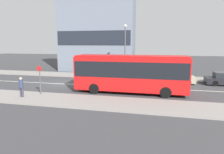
% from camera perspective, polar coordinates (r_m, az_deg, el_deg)
% --- Properties ---
extents(ground_plane, '(120.00, 120.00, 0.00)m').
position_cam_1_polar(ground_plane, '(23.46, -13.18, -1.96)').
color(ground_plane, '#3A3A3D').
extents(sidewalk_near, '(44.00, 3.50, 0.13)m').
position_cam_1_polar(sidewalk_near, '(18.21, -21.91, -5.50)').
color(sidewalk_near, gray).
rests_on(sidewalk_near, ground_plane).
extents(sidewalk_far, '(44.00, 3.50, 0.13)m').
position_cam_1_polar(sidewalk_far, '(29.09, -7.76, 0.53)').
color(sidewalk_far, gray).
rests_on(sidewalk_far, ground_plane).
extents(lane_centerline, '(41.80, 0.16, 0.01)m').
position_cam_1_polar(lane_centerline, '(23.46, -13.18, -1.95)').
color(lane_centerline, silver).
rests_on(lane_centerline, ground_plane).
extents(apartment_block_left_tower, '(12.38, 4.21, 19.80)m').
position_cam_1_polar(apartment_block_left_tower, '(34.12, -4.50, 18.46)').
color(apartment_block_left_tower, slate).
rests_on(apartment_block_left_tower, ground_plane).
extents(city_bus, '(10.31, 2.64, 3.50)m').
position_cam_1_polar(city_bus, '(18.62, 5.31, 1.57)').
color(city_bus, red).
rests_on(city_bus, ground_plane).
extents(parked_car_0, '(4.13, 1.86, 1.42)m').
position_cam_1_polar(parked_car_0, '(24.48, 17.74, -0.11)').
color(parked_car_0, '#A39E84').
rests_on(parked_car_0, ground_plane).
extents(pedestrian_near_stop, '(0.35, 0.34, 1.67)m').
position_cam_1_polar(pedestrian_near_stop, '(18.32, -24.52, -2.33)').
color(pedestrian_near_stop, '#383347').
rests_on(pedestrian_near_stop, sidewalk_near).
extents(bus_stop_sign, '(0.44, 0.12, 2.57)m').
position_cam_1_polar(bus_stop_sign, '(18.60, -19.92, -0.12)').
color(bus_stop_sign, '#4C4C51').
rests_on(bus_stop_sign, sidewalk_near).
extents(street_lamp, '(0.36, 0.36, 6.85)m').
position_cam_1_polar(street_lamp, '(26.19, 3.76, 8.94)').
color(street_lamp, '#4C4C51').
rests_on(street_lamp, sidewalk_far).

